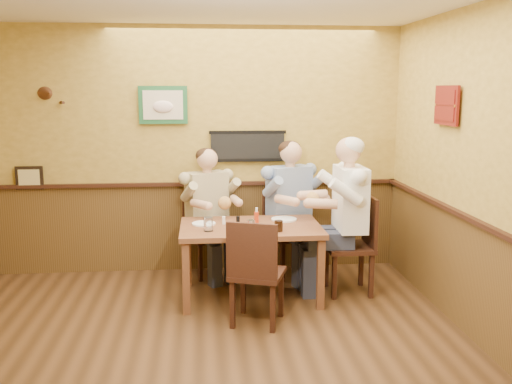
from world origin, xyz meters
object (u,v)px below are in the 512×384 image
diner_white_elder (350,224)px  cola_tumbler (279,226)px  chair_back_left (207,236)px  chair_right_end (349,245)px  dining_table (251,234)px  water_glass_left (208,224)px  salt_shaker (224,220)px  diner_blue_polo (289,216)px  pepper_shaker (238,221)px  water_glass_mid (251,226)px  chair_back_right (289,234)px  hot_sauce_bottle (257,219)px  chair_near_side (257,271)px  diner_tan_shirt (207,219)px

diner_white_elder → cola_tumbler: diner_white_elder is taller
chair_back_left → chair_right_end: 1.62m
dining_table → chair_back_left: size_ratio=1.53×
chair_right_end → water_glass_left: size_ratio=7.56×
diner_white_elder → salt_shaker: diner_white_elder is taller
diner_blue_polo → pepper_shaker: size_ratio=14.86×
dining_table → water_glass_mid: bearing=-94.2°
diner_blue_polo → salt_shaker: 0.96m
chair_back_right → diner_blue_polo: 0.21m
diner_white_elder → water_glass_left: bearing=-80.7°
diner_blue_polo → hot_sauce_bottle: size_ratio=7.31×
chair_back_right → pepper_shaker: size_ratio=10.40×
chair_back_right → chair_right_end: size_ratio=0.95×
diner_white_elder → water_glass_left: (-1.45, -0.23, 0.09)m
chair_near_side → hot_sauce_bottle: chair_near_side is taller
salt_shaker → cola_tumbler: bearing=-33.4°
chair_back_right → hot_sauce_bottle: (-0.44, -0.79, 0.36)m
chair_back_right → chair_right_end: (0.54, -0.62, 0.03)m
diner_white_elder → salt_shaker: size_ratio=17.99×
chair_back_right → diner_tan_shirt: bearing=151.8°
water_glass_left → chair_near_side: bearing=-47.2°
diner_tan_shirt → cola_tumbler: diner_tan_shirt is taller
chair_near_side → diner_blue_polo: 1.41m
diner_white_elder → hot_sauce_bottle: size_ratio=7.73×
chair_back_left → diner_white_elder: 1.64m
chair_back_left → diner_tan_shirt: bearing=155.3°
chair_near_side → water_glass_left: bearing=-27.7°
diner_tan_shirt → diner_blue_polo: diner_blue_polo is taller
dining_table → cola_tumbler: cola_tumbler is taller
chair_right_end → salt_shaker: chair_right_end is taller
chair_back_left → dining_table: bearing=-85.3°
chair_near_side → salt_shaker: (-0.27, 0.73, 0.30)m
dining_table → hot_sauce_bottle: size_ratio=7.42×
diner_tan_shirt → water_glass_mid: 1.11m
salt_shaker → water_glass_left: bearing=-121.2°
chair_near_side → diner_white_elder: diner_white_elder is taller
salt_shaker → diner_tan_shirt: bearing=103.5°
diner_blue_polo → hot_sauce_bottle: diner_blue_polo is taller
hot_sauce_bottle → pepper_shaker: 0.23m
chair_back_left → diner_tan_shirt: diner_tan_shirt is taller
chair_right_end → hot_sauce_bottle: (-0.98, -0.17, 0.33)m
chair_back_right → dining_table: bearing=-148.7°
diner_blue_polo → dining_table: bearing=-148.7°
diner_white_elder → pepper_shaker: 1.15m
water_glass_left → hot_sauce_bottle: (0.47, 0.06, 0.03)m
diner_white_elder → cola_tumbler: (-0.78, -0.31, 0.07)m
chair_back_left → diner_tan_shirt: (-0.00, 0.00, 0.20)m
dining_table → chair_back_right: size_ratio=1.45×
chair_back_right → diner_tan_shirt: 0.94m
chair_right_end → chair_near_side: (-1.02, -0.69, -0.02)m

